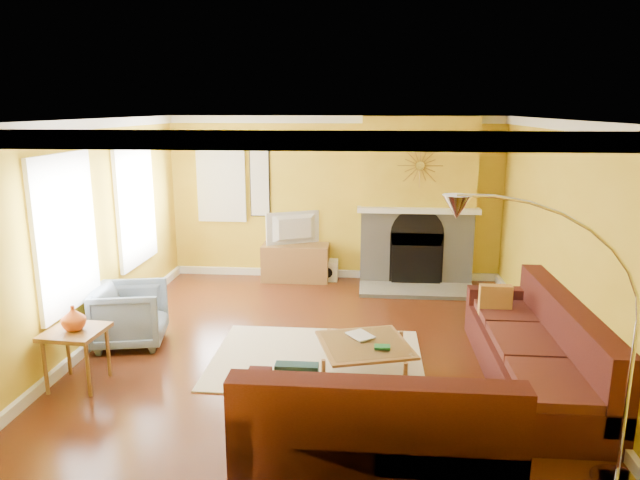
# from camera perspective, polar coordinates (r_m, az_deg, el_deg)

# --- Properties ---
(floor) EXTENTS (5.50, 6.00, 0.02)m
(floor) POSITION_cam_1_polar(r_m,az_deg,el_deg) (7.00, -0.14, -10.81)
(floor) COLOR #602B14
(floor) RESTS_ON ground
(ceiling) EXTENTS (5.50, 6.00, 0.02)m
(ceiling) POSITION_cam_1_polar(r_m,az_deg,el_deg) (6.40, -0.15, 12.04)
(ceiling) COLOR white
(ceiling) RESTS_ON ground
(wall_back) EXTENTS (5.50, 0.02, 2.70)m
(wall_back) POSITION_cam_1_polar(r_m,az_deg,el_deg) (9.52, 1.47, 4.18)
(wall_back) COLOR gold
(wall_back) RESTS_ON ground
(wall_front) EXTENTS (5.50, 0.02, 2.70)m
(wall_front) POSITION_cam_1_polar(r_m,az_deg,el_deg) (3.72, -4.33, -10.40)
(wall_front) COLOR gold
(wall_front) RESTS_ON ground
(wall_left) EXTENTS (0.02, 6.00, 2.70)m
(wall_left) POSITION_cam_1_polar(r_m,az_deg,el_deg) (7.34, -22.14, 0.51)
(wall_left) COLOR gold
(wall_left) RESTS_ON ground
(wall_right) EXTENTS (0.02, 6.00, 2.70)m
(wall_right) POSITION_cam_1_polar(r_m,az_deg,el_deg) (6.90, 23.33, -0.36)
(wall_right) COLOR gold
(wall_right) RESTS_ON ground
(baseboard) EXTENTS (5.50, 6.00, 0.12)m
(baseboard) POSITION_cam_1_polar(r_m,az_deg,el_deg) (6.97, -0.14, -10.29)
(baseboard) COLOR white
(baseboard) RESTS_ON floor
(crown_molding) EXTENTS (5.50, 6.00, 0.12)m
(crown_molding) POSITION_cam_1_polar(r_m,az_deg,el_deg) (6.40, -0.15, 11.42)
(crown_molding) COLOR white
(crown_molding) RESTS_ON ceiling
(window_left_near) EXTENTS (0.06, 1.22, 1.72)m
(window_left_near) POSITION_cam_1_polar(r_m,az_deg,el_deg) (8.45, -18.05, 3.42)
(window_left_near) COLOR white
(window_left_near) RESTS_ON wall_left
(window_left_far) EXTENTS (0.06, 1.22, 1.72)m
(window_left_far) POSITION_cam_1_polar(r_m,az_deg,el_deg) (6.78, -24.20, 0.63)
(window_left_far) COLOR white
(window_left_far) RESTS_ON wall_left
(window_back) EXTENTS (0.82, 0.06, 1.22)m
(window_back) POSITION_cam_1_polar(r_m,az_deg,el_deg) (9.74, -9.82, 5.38)
(window_back) COLOR white
(window_back) RESTS_ON wall_back
(wall_art) EXTENTS (0.34, 0.04, 1.14)m
(wall_art) POSITION_cam_1_polar(r_m,az_deg,el_deg) (9.60, -6.04, 5.69)
(wall_art) COLOR white
(wall_art) RESTS_ON wall_back
(fireplace) EXTENTS (1.80, 0.40, 2.70)m
(fireplace) POSITION_cam_1_polar(r_m,az_deg,el_deg) (9.33, 9.71, 3.81)
(fireplace) COLOR gray
(fireplace) RESTS_ON floor
(mantel) EXTENTS (1.92, 0.22, 0.08)m
(mantel) POSITION_cam_1_polar(r_m,az_deg,el_deg) (9.11, 9.81, 2.94)
(mantel) COLOR white
(mantel) RESTS_ON fireplace
(hearth) EXTENTS (1.80, 0.70, 0.06)m
(hearth) POSITION_cam_1_polar(r_m,az_deg,el_deg) (9.10, 9.67, -4.99)
(hearth) COLOR gray
(hearth) RESTS_ON floor
(sunburst) EXTENTS (0.70, 0.04, 0.70)m
(sunburst) POSITION_cam_1_polar(r_m,az_deg,el_deg) (9.02, 9.98, 7.33)
(sunburst) COLOR olive
(sunburst) RESTS_ON fireplace
(rug) EXTENTS (2.40, 1.80, 0.02)m
(rug) POSITION_cam_1_polar(r_m,az_deg,el_deg) (6.71, -0.32, -11.76)
(rug) COLOR beige
(rug) RESTS_ON floor
(sectional_sofa) EXTENTS (3.20, 3.45, 0.90)m
(sectional_sofa) POSITION_cam_1_polar(r_m,az_deg,el_deg) (5.93, 10.34, -10.78)
(sectional_sofa) COLOR #471916
(sectional_sofa) RESTS_ON floor
(coffee_table) EXTENTS (1.14, 1.14, 0.36)m
(coffee_table) POSITION_cam_1_polar(r_m,az_deg,el_deg) (6.32, 4.47, -11.71)
(coffee_table) COLOR white
(coffee_table) RESTS_ON floor
(media_console) EXTENTS (1.10, 0.50, 0.61)m
(media_console) POSITION_cam_1_polar(r_m,az_deg,el_deg) (9.54, -2.45, -2.24)
(media_console) COLOR olive
(media_console) RESTS_ON floor
(tv) EXTENTS (0.90, 0.52, 0.54)m
(tv) POSITION_cam_1_polar(r_m,az_deg,el_deg) (9.40, -2.48, 1.14)
(tv) COLOR black
(tv) RESTS_ON media_console
(subwoofer) EXTENTS (0.33, 0.33, 0.33)m
(subwoofer) POSITION_cam_1_polar(r_m,az_deg,el_deg) (9.59, 0.80, -3.02)
(subwoofer) COLOR white
(subwoofer) RESTS_ON floor
(armchair) EXTENTS (0.96, 0.94, 0.74)m
(armchair) POSITION_cam_1_polar(r_m,az_deg,el_deg) (7.35, -18.42, -7.11)
(armchair) COLOR slate
(armchair) RESTS_ON floor
(side_table) EXTENTS (0.60, 0.60, 0.61)m
(side_table) POSITION_cam_1_polar(r_m,az_deg,el_deg) (6.52, -23.09, -10.76)
(side_table) COLOR olive
(side_table) RESTS_ON floor
(vase) EXTENTS (0.26, 0.26, 0.26)m
(vase) POSITION_cam_1_polar(r_m,az_deg,el_deg) (6.37, -23.44, -7.16)
(vase) COLOR #D8591E
(vase) RESTS_ON side_table
(book) EXTENTS (0.35, 0.37, 0.03)m
(book) POSITION_cam_1_polar(r_m,az_deg,el_deg) (6.32, 3.25, -9.73)
(book) COLOR white
(book) RESTS_ON coffee_table
(arc_lamp) EXTENTS (1.41, 0.36, 2.23)m
(arc_lamp) POSITION_cam_1_polar(r_m,az_deg,el_deg) (4.56, 21.81, -10.00)
(arc_lamp) COLOR silver
(arc_lamp) RESTS_ON floor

